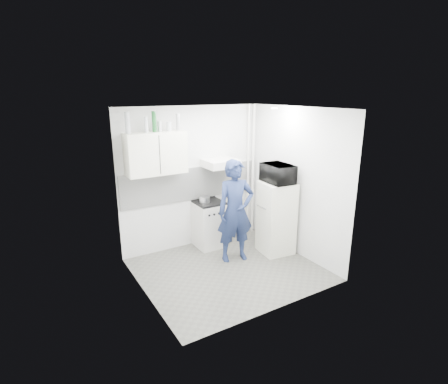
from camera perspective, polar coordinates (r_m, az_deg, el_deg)
floor at (r=5.91m, az=0.71°, el=-12.57°), size 2.80×2.80×0.00m
ceiling at (r=5.18m, az=0.82°, el=13.51°), size 2.80×2.80×0.00m
wall_back at (r=6.46m, az=-5.10°, el=2.31°), size 2.80×0.00×2.80m
wall_left at (r=4.85m, az=-13.46°, el=-2.83°), size 0.00×2.60×2.60m
wall_right at (r=6.23m, az=11.77°, el=1.51°), size 0.00×2.60×2.60m
person at (r=5.92m, az=1.89°, el=-3.14°), size 0.72×0.55×1.77m
stove at (r=6.60m, az=-2.39°, el=-5.33°), size 0.53×0.53×0.84m
fridge at (r=6.34m, az=8.51°, el=-4.20°), size 0.61×0.61×1.31m
stove_top at (r=6.46m, az=-2.43°, el=-1.72°), size 0.51×0.51×0.03m
saucepan at (r=6.41m, az=-3.18°, el=-1.22°), size 0.19×0.19×0.11m
microwave at (r=6.11m, az=8.83°, el=3.00°), size 0.61×0.43×0.33m
bottle_a at (r=5.71m, az=-15.49°, el=10.85°), size 0.08×0.08×0.34m
bottle_c at (r=5.80m, az=-12.60°, el=10.69°), size 0.06×0.06×0.25m
bottle_d at (r=5.84m, az=-11.32°, el=11.21°), size 0.08×0.08×0.33m
canister_a at (r=5.88m, az=-10.47°, el=10.49°), size 0.07×0.07×0.17m
canister_b at (r=5.94m, az=-8.97°, el=10.54°), size 0.08×0.08×0.16m
bottle_e at (r=6.00m, az=-7.53°, el=11.25°), size 0.07×0.07×0.28m
upper_cabinet at (r=5.90m, az=-11.06°, el=6.21°), size 1.00×0.35×0.70m
range_hood at (r=6.39m, az=-0.54°, el=4.71°), size 0.60×0.50×0.14m
backsplash at (r=6.47m, az=-5.02°, el=1.43°), size 2.74×0.03×0.60m
pipe_a at (r=7.05m, az=4.73°, el=3.49°), size 0.05×0.05×2.60m
pipe_b at (r=6.98m, az=3.93°, el=3.38°), size 0.04×0.04×2.60m
ceiling_spot_fixture at (r=5.93m, az=8.22°, el=13.40°), size 0.10×0.10×0.02m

